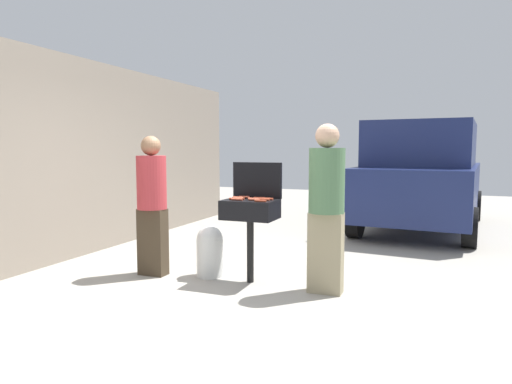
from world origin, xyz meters
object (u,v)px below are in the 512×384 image
(propane_tank, at_px, (210,250))
(person_left, at_px, (152,200))
(hot_dog_2, at_px, (238,197))
(hot_dog_3, at_px, (253,199))
(bbq_grill, at_px, (250,213))
(person_right, at_px, (326,202))
(hot_dog_0, at_px, (260,201))
(hot_dog_6, at_px, (235,199))
(hot_dog_7, at_px, (268,199))
(hot_dog_5, at_px, (264,199))
(hot_dog_11, at_px, (244,197))
(hot_dog_8, at_px, (238,198))
(parked_minivan, at_px, (422,176))
(hot_dog_10, at_px, (237,199))
(hot_dog_1, at_px, (239,199))
(hot_dog_9, at_px, (254,200))
(hot_dog_4, at_px, (259,198))

(propane_tank, distance_m, person_left, 0.92)
(propane_tank, xyz_separation_m, person_left, (-0.68, -0.19, 0.60))
(hot_dog_2, distance_m, hot_dog_3, 0.23)
(bbq_grill, height_order, person_right, person_right)
(hot_dog_0, relative_size, hot_dog_6, 1.00)
(hot_dog_2, bearing_deg, hot_dog_3, -19.15)
(hot_dog_0, xyz_separation_m, hot_dog_7, (0.00, 0.22, 0.00))
(hot_dog_0, relative_size, hot_dog_7, 1.00)
(hot_dog_7, bearing_deg, hot_dog_5, -100.51)
(hot_dog_6, height_order, person_left, person_left)
(hot_dog_11, bearing_deg, hot_dog_6, -96.06)
(hot_dog_8, xyz_separation_m, propane_tank, (-0.38, 0.02, -0.65))
(hot_dog_8, relative_size, person_left, 0.08)
(hot_dog_11, relative_size, parked_minivan, 0.03)
(hot_dog_0, xyz_separation_m, hot_dog_6, (-0.34, 0.08, 0.00))
(hot_dog_10, xyz_separation_m, hot_dog_11, (-0.02, 0.26, 0.00))
(hot_dog_2, bearing_deg, propane_tank, -175.86)
(hot_dog_2, relative_size, hot_dog_5, 1.00)
(hot_dog_6, bearing_deg, propane_tank, 161.18)
(hot_dog_1, height_order, hot_dog_6, same)
(hot_dog_7, relative_size, hot_dog_9, 1.00)
(bbq_grill, relative_size, hot_dog_8, 7.38)
(hot_dog_0, bearing_deg, hot_dog_1, 157.24)
(hot_dog_1, distance_m, hot_dog_8, 0.07)
(bbq_grill, bearing_deg, hot_dog_10, -132.90)
(propane_tank, xyz_separation_m, parked_minivan, (2.27, 4.48, 0.70))
(hot_dog_6, relative_size, propane_tank, 0.21)
(hot_dog_10, relative_size, parked_minivan, 0.03)
(bbq_grill, relative_size, hot_dog_0, 7.38)
(hot_dog_10, bearing_deg, hot_dog_7, 31.49)
(hot_dog_10, relative_size, person_left, 0.08)
(hot_dog_1, distance_m, hot_dog_9, 0.20)
(hot_dog_7, bearing_deg, hot_dog_4, 162.38)
(propane_tank, bearing_deg, hot_dog_8, -3.69)
(hot_dog_5, distance_m, parked_minivan, 4.80)
(hot_dog_6, relative_size, hot_dog_10, 1.00)
(hot_dog_7, distance_m, parked_minivan, 4.72)
(hot_dog_5, distance_m, hot_dog_7, 0.08)
(bbq_grill, xyz_separation_m, person_left, (-1.23, -0.14, 0.11))
(hot_dog_3, relative_size, parked_minivan, 0.03)
(bbq_grill, relative_size, parked_minivan, 0.21)
(person_left, height_order, parked_minivan, parked_minivan)
(hot_dog_3, xyz_separation_m, person_right, (0.86, -0.06, 0.00))
(bbq_grill, bearing_deg, hot_dog_9, -41.78)
(hot_dog_3, height_order, hot_dog_6, same)
(bbq_grill, relative_size, person_right, 0.53)
(hot_dog_0, height_order, hot_dog_4, same)
(bbq_grill, distance_m, hot_dog_1, 0.21)
(hot_dog_2, distance_m, hot_dog_9, 0.29)
(hot_dog_1, distance_m, hot_dog_2, 0.12)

